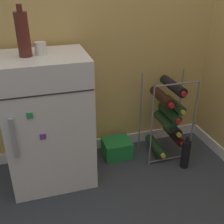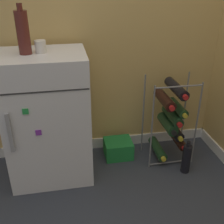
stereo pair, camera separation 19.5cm
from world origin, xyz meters
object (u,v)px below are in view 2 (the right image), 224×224
Objects in this scene: mini_fridge at (48,118)px; fridge_top_bottle at (23,32)px; fridge_top_cup at (40,47)px; wine_rack at (170,119)px; soda_box at (118,148)px; loose_bottle_floor at (186,159)px.

fridge_top_bottle reaches higher than mini_fridge.
fridge_top_cup reaches higher than mini_fridge.
mini_fridge is 0.93m from wine_rack.
wine_rack is at bearing -11.77° from soda_box.
wine_rack is 2.32× the size of fridge_top_bottle.
fridge_top_bottle is 1.10× the size of loose_bottle_floor.
wine_rack is at bearing 107.66° from loose_bottle_floor.
soda_box is 1.17m from fridge_top_bottle.
mini_fridge is 3.13× the size of fridge_top_bottle.
mini_fridge is at bearing -178.20° from wine_rack.
wine_rack reaches higher than soda_box.
fridge_top_cup is 0.28× the size of loose_bottle_floor.
fridge_top_bottle is (-0.09, -0.00, 0.60)m from mini_fridge.
loose_bottle_floor is (0.99, -0.18, -0.34)m from mini_fridge.
wine_rack is (0.92, 0.03, -0.11)m from mini_fridge.
fridge_top_cup reaches higher than loose_bottle_floor.
soda_box is at bearing 10.70° from fridge_top_cup.
wine_rack is at bearing 1.80° from mini_fridge.
mini_fridge is 1.35× the size of wine_rack.
mini_fridge reaches higher than wine_rack.
fridge_top_cup reaches higher than wine_rack.
wine_rack is at bearing 1.03° from fridge_top_cup.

